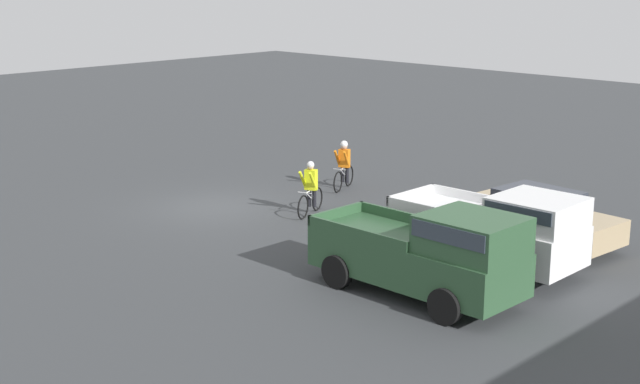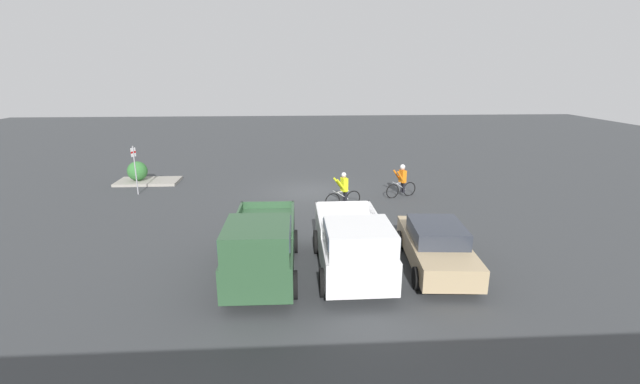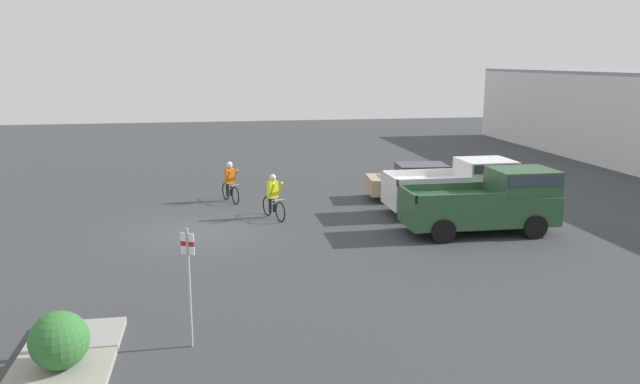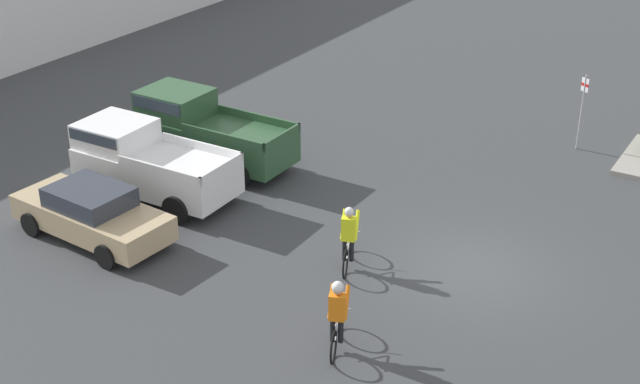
# 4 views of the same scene
# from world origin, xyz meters

# --- Properties ---
(ground_plane) EXTENTS (80.00, 80.00, 0.00)m
(ground_plane) POSITION_xyz_m (0.00, 0.00, 0.00)
(ground_plane) COLOR #383A3D
(sedan_0) EXTENTS (2.26, 4.74, 1.50)m
(sedan_0) POSITION_xyz_m (-3.78, 9.40, 0.76)
(sedan_0) COLOR tan
(sedan_0) RESTS_ON ground_plane
(pickup_truck_0) EXTENTS (2.26, 4.88, 2.10)m
(pickup_truck_0) POSITION_xyz_m (-0.98, 9.91, 1.10)
(pickup_truck_0) COLOR white
(pickup_truck_0) RESTS_ON ground_plane
(pickup_truck_1) EXTENTS (2.21, 5.19, 2.21)m
(pickup_truck_1) POSITION_xyz_m (1.82, 9.96, 1.14)
(pickup_truck_1) COLOR #2D5133
(pickup_truck_1) RESTS_ON ground_plane
(cyclist_0) EXTENTS (1.76, 0.72, 1.71)m
(cyclist_0) POSITION_xyz_m (-1.50, 2.79, 0.83)
(cyclist_0) COLOR black
(cyclist_0) RESTS_ON ground_plane
(cyclist_1) EXTENTS (1.68, 0.70, 1.72)m
(cyclist_1) POSITION_xyz_m (-4.66, 1.28, 0.86)
(cyclist_1) COLOR black
(cyclist_1) RESTS_ON ground_plane
(fire_lane_sign) EXTENTS (0.16, 0.28, 2.56)m
(fire_lane_sign) POSITION_xyz_m (9.00, 0.02, 1.54)
(fire_lane_sign) COLOR #9E9EA3
(fire_lane_sign) RESTS_ON ground_plane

